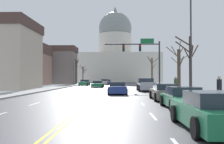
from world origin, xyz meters
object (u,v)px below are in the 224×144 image
(sedan_oncoming_03, at_px, (107,82))
(sedan_oncoming_02, at_px, (104,82))
(sedan_near_01, at_px, (117,88))
(pedestrian_01, at_px, (176,84))
(sedan_near_03, at_px, (182,99))
(sedan_oncoming_01, at_px, (85,83))
(sedan_near_04, at_px, (212,112))
(pedestrian_00, at_px, (219,87))
(sedan_oncoming_00, at_px, (98,84))
(street_lamp_right, at_px, (188,37))
(pickup_truck_near_00, at_px, (146,85))
(sedan_near_02, at_px, (165,92))
(signal_gantry, at_px, (144,53))

(sedan_oncoming_03, bearing_deg, sedan_oncoming_02, -91.77)
(sedan_near_01, xyz_separation_m, pedestrian_01, (5.92, -0.38, 0.48))
(sedan_near_01, height_order, sedan_near_03, sedan_near_01)
(sedan_oncoming_01, relative_size, pedestrian_01, 2.55)
(sedan_near_04, xyz_separation_m, sedan_oncoming_03, (-6.60, 64.51, -0.02))
(sedan_oncoming_01, relative_size, pedestrian_00, 2.58)
(sedan_oncoming_00, relative_size, pedestrian_00, 2.59)
(street_lamp_right, xyz_separation_m, sedan_near_03, (-2.53, -8.29, -4.66))
(pedestrian_01, bearing_deg, pedestrian_00, -81.21)
(sedan_oncoming_01, relative_size, sedan_oncoming_02, 0.99)
(pickup_truck_near_00, relative_size, sedan_oncoming_01, 1.27)
(sedan_near_03, relative_size, sedan_oncoming_01, 1.06)
(street_lamp_right, bearing_deg, pedestrian_00, -77.72)
(street_lamp_right, height_order, sedan_near_01, street_lamp_right)
(pickup_truck_near_00, xyz_separation_m, pedestrian_01, (2.28, -6.91, 0.36))
(sedan_near_02, bearing_deg, pedestrian_00, -24.33)
(sedan_near_01, xyz_separation_m, pedestrian_00, (7.18, -8.52, 0.47))
(signal_gantry, distance_m, pedestrian_00, 19.18)
(sedan_oncoming_00, bearing_deg, sedan_oncoming_02, 90.14)
(pedestrian_00, relative_size, pedestrian_01, 0.99)
(sedan_near_01, xyz_separation_m, sedan_near_02, (3.68, -6.94, -0.01))
(pickup_truck_near_00, bearing_deg, sedan_near_01, -119.17)
(street_lamp_right, distance_m, sedan_oncoming_00, 24.37)
(sedan_near_02, bearing_deg, sedan_oncoming_03, 97.49)
(pedestrian_00, bearing_deg, sedan_near_03, -131.64)
(sedan_oncoming_00, height_order, sedan_oncoming_02, sedan_oncoming_02)
(signal_gantry, distance_m, sedan_near_03, 22.79)
(sedan_near_02, xyz_separation_m, sedan_oncoming_02, (-7.29, 44.16, 0.03))
(sedan_oncoming_00, bearing_deg, sedan_near_04, -79.19)
(pickup_truck_near_00, distance_m, sedan_near_03, 18.96)
(sedan_near_01, distance_m, sedan_oncoming_00, 18.03)
(sedan_near_02, height_order, sedan_oncoming_03, sedan_near_02)
(signal_gantry, distance_m, sedan_oncoming_01, 20.65)
(sedan_oncoming_01, height_order, sedan_oncoming_02, sedan_oncoming_02)
(sedan_near_01, relative_size, sedan_oncoming_03, 1.03)
(sedan_near_02, xyz_separation_m, sedan_oncoming_00, (-7.24, 24.61, -0.04))
(signal_gantry, relative_size, sedan_near_03, 1.73)
(sedan_oncoming_01, xyz_separation_m, pedestrian_01, (13.07, -27.24, 0.47))
(sedan_near_04, distance_m, pedestrian_00, 10.39)
(pedestrian_00, bearing_deg, pedestrian_01, 98.79)
(pickup_truck_near_00, relative_size, sedan_near_03, 1.20)
(sedan_near_02, distance_m, pedestrian_01, 6.94)
(signal_gantry, bearing_deg, pedestrian_00, -79.23)
(pickup_truck_near_00, bearing_deg, signal_gantry, 89.39)
(sedan_near_04, relative_size, pedestrian_00, 2.72)
(sedan_near_01, height_order, sedan_oncoming_03, sedan_near_01)
(sedan_near_04, distance_m, sedan_oncoming_01, 46.19)
(pickup_truck_near_00, bearing_deg, sedan_oncoming_01, 117.96)
(pickup_truck_near_00, relative_size, sedan_oncoming_00, 1.27)
(sedan_oncoming_01, distance_m, sedan_oncoming_03, 19.88)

